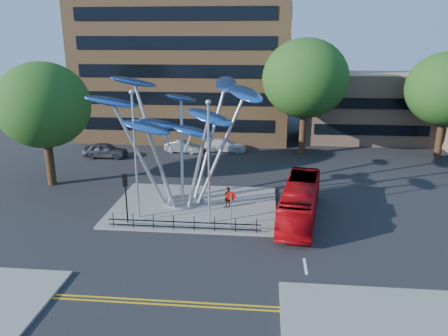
# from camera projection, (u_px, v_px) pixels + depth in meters

# --- Properties ---
(ground) EXTENTS (120.00, 120.00, 0.00)m
(ground) POSITION_uv_depth(u_px,v_px,m) (195.00, 245.00, 26.66)
(ground) COLOR black
(ground) RESTS_ON ground
(traffic_island) EXTENTS (12.00, 9.00, 0.15)m
(traffic_island) POSITION_uv_depth(u_px,v_px,m) (195.00, 206.00, 32.44)
(traffic_island) COLOR slate
(traffic_island) RESTS_ON ground
(pavement_right) EXTENTS (12.00, 6.00, 0.15)m
(pavement_right) POSITION_uv_depth(u_px,v_px,m) (419.00, 328.00, 18.96)
(pavement_right) COLOR slate
(pavement_right) RESTS_ON ground
(double_yellow_near) EXTENTS (40.00, 0.12, 0.01)m
(double_yellow_near) POSITION_uv_depth(u_px,v_px,m) (175.00, 301.00, 20.94)
(double_yellow_near) COLOR gold
(double_yellow_near) RESTS_ON ground
(double_yellow_far) EXTENTS (40.00, 0.12, 0.01)m
(double_yellow_far) POSITION_uv_depth(u_px,v_px,m) (174.00, 305.00, 20.66)
(double_yellow_far) COLOR gold
(double_yellow_far) RESTS_ON ground
(brick_tower) EXTENTS (25.00, 15.00, 30.00)m
(brick_tower) POSITION_uv_depth(u_px,v_px,m) (186.00, 12.00, 53.33)
(brick_tower) COLOR olive
(brick_tower) RESTS_ON ground
(low_building_near) EXTENTS (15.00, 8.00, 8.00)m
(low_building_near) POSITION_uv_depth(u_px,v_px,m) (365.00, 107.00, 52.59)
(low_building_near) COLOR tan
(low_building_near) RESTS_ON ground
(tree_right) EXTENTS (8.80, 8.80, 12.11)m
(tree_right) POSITION_uv_depth(u_px,v_px,m) (305.00, 79.00, 44.54)
(tree_right) COLOR black
(tree_right) RESTS_ON ground
(tree_left) EXTENTS (7.60, 7.60, 10.32)m
(tree_left) POSITION_uv_depth(u_px,v_px,m) (43.00, 105.00, 35.50)
(tree_left) COLOR black
(tree_left) RESTS_ON ground
(tree_far) EXTENTS (8.00, 8.00, 10.81)m
(tree_far) POSITION_uv_depth(u_px,v_px,m) (447.00, 89.00, 43.51)
(tree_far) COLOR black
(tree_far) RESTS_ON ground
(leaf_sculpture) EXTENTS (12.72, 9.54, 9.51)m
(leaf_sculpture) POSITION_uv_depth(u_px,v_px,m) (180.00, 114.00, 31.22)
(leaf_sculpture) COLOR #9EA0A5
(leaf_sculpture) RESTS_ON traffic_island
(street_lamp_left) EXTENTS (0.36, 0.36, 8.80)m
(street_lamp_left) POSITION_uv_depth(u_px,v_px,m) (135.00, 144.00, 28.85)
(street_lamp_left) COLOR #9EA0A5
(street_lamp_left) RESTS_ON traffic_island
(street_lamp_right) EXTENTS (0.36, 0.36, 8.30)m
(street_lamp_right) POSITION_uv_depth(u_px,v_px,m) (209.00, 152.00, 27.99)
(street_lamp_right) COLOR #9EA0A5
(street_lamp_right) RESTS_ON traffic_island
(traffic_light_island) EXTENTS (0.28, 0.18, 3.42)m
(traffic_light_island) POSITION_uv_depth(u_px,v_px,m) (125.00, 188.00, 28.74)
(traffic_light_island) COLOR black
(traffic_light_island) RESTS_ON traffic_island
(no_entry_sign_island) EXTENTS (0.60, 0.10, 2.45)m
(no_entry_sign_island) POSITION_uv_depth(u_px,v_px,m) (231.00, 203.00, 28.34)
(no_entry_sign_island) COLOR #9EA0A5
(no_entry_sign_island) RESTS_ON traffic_island
(pedestrian_railing_front) EXTENTS (10.00, 0.06, 1.00)m
(pedestrian_railing_front) POSITION_uv_depth(u_px,v_px,m) (184.00, 224.00, 28.21)
(pedestrian_railing_front) COLOR black
(pedestrian_railing_front) RESTS_ON traffic_island
(red_bus) EXTENTS (3.65, 9.66, 2.63)m
(red_bus) POSITION_uv_depth(u_px,v_px,m) (300.00, 201.00, 30.05)
(red_bus) COLOR #AB070D
(red_bus) RESTS_ON ground
(pedestrian) EXTENTS (0.67, 0.63, 1.53)m
(pedestrian) POSITION_uv_depth(u_px,v_px,m) (228.00, 197.00, 31.99)
(pedestrian) COLOR gray
(pedestrian) RESTS_ON traffic_island
(parked_car_left) EXTENTS (4.59, 1.85, 1.56)m
(parked_car_left) POSITION_uv_depth(u_px,v_px,m) (105.00, 150.00, 45.49)
(parked_car_left) COLOR #44464C
(parked_car_left) RESTS_ON ground
(parked_car_mid) EXTENTS (4.03, 1.75, 1.29)m
(parked_car_mid) POSITION_uv_depth(u_px,v_px,m) (183.00, 147.00, 47.53)
(parked_car_mid) COLOR #9E9FA5
(parked_car_mid) RESTS_ON ground
(parked_car_right) EXTENTS (4.76, 2.15, 1.36)m
(parked_car_right) POSITION_uv_depth(u_px,v_px,m) (225.00, 145.00, 48.00)
(parked_car_right) COLOR silver
(parked_car_right) RESTS_ON ground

